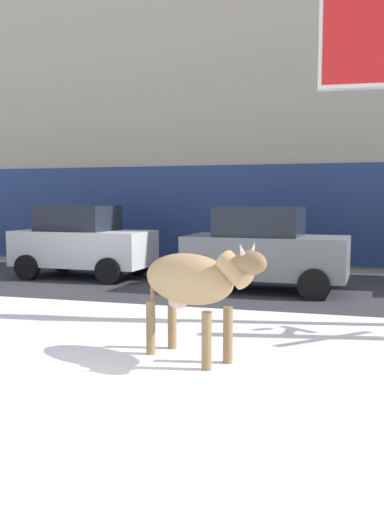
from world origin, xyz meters
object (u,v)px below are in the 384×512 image
car_grey_hatchback (265,249)px  car_white_hatchback (83,242)px  pedestrian_near_billboard (56,236)px  cow_tan (192,282)px

car_grey_hatchback → car_white_hatchback: bearing=170.4°
car_white_hatchback → pedestrian_near_billboard: size_ratio=2.06×
car_white_hatchback → pedestrian_near_billboard: 3.31m
car_grey_hatchback → pedestrian_near_billboard: size_ratio=2.06×
pedestrian_near_billboard → car_grey_hatchback: bearing=-24.9°
pedestrian_near_billboard → cow_tan: bearing=-51.6°
car_white_hatchback → car_grey_hatchback: 4.93m
car_white_hatchback → pedestrian_near_billboard: (-2.20, 2.47, -0.05)m
cow_tan → pedestrian_near_billboard: 11.31m
cow_tan → car_grey_hatchback: 5.57m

